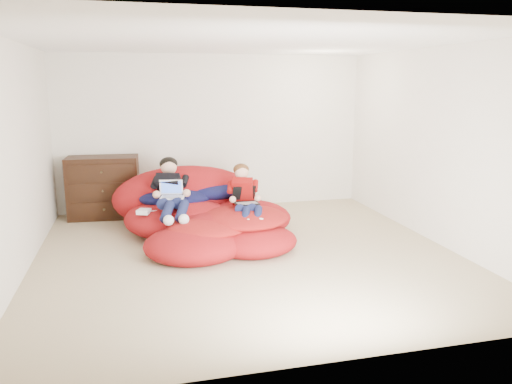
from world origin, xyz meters
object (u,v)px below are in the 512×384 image
younger_boy (245,193)px  beanbag_pile (204,215)px  laptop_white (172,193)px  dresser (104,187)px  laptop_black (245,199)px  older_boy (171,188)px

younger_boy → beanbag_pile: bearing=150.1°
beanbag_pile → laptop_white: (-0.43, -0.09, 0.35)m
dresser → laptop_black: bearing=-40.5°
laptop_black → older_boy: bearing=159.3°
dresser → older_boy: 1.58m
beanbag_pile → laptop_black: (0.51, -0.32, 0.27)m
beanbag_pile → younger_boy: 0.68m
laptop_white → dresser: bearing=124.4°
beanbag_pile → laptop_black: 0.67m
older_boy → younger_boy: bearing=-19.1°
beanbag_pile → laptop_black: bearing=-32.3°
younger_boy → laptop_black: younger_boy is taller
beanbag_pile → younger_boy: bearing=-29.9°
older_boy → laptop_white: older_boy is taller
younger_boy → laptop_black: size_ratio=2.77×
younger_boy → laptop_black: bearing=-90.0°
older_boy → beanbag_pile: bearing=-4.1°
younger_boy → laptop_white: size_ratio=2.73×
beanbag_pile → laptop_white: bearing=-168.1°
younger_boy → laptop_white: bearing=167.6°
dresser → younger_boy: younger_boy is taller
older_boy → laptop_white: bearing=-90.0°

